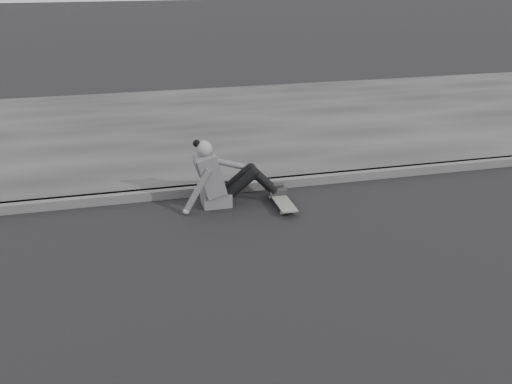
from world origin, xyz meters
TOP-DOWN VIEW (x-y plane):
  - ground at (0.00, 0.00)m, footprint 80.00×80.00m
  - curb at (0.00, 2.58)m, footprint 24.00×0.16m
  - sidewalk at (0.00, 5.60)m, footprint 24.00×6.00m
  - skateboard at (-1.70, 1.95)m, footprint 0.20×0.78m
  - seated_woman at (-2.43, 2.19)m, footprint 1.38×0.46m

SIDE VIEW (x-z plane):
  - ground at x=0.00m, z-range 0.00..0.00m
  - curb at x=0.00m, z-range 0.00..0.12m
  - sidewalk at x=0.00m, z-range 0.00..0.12m
  - skateboard at x=-1.70m, z-range 0.03..0.12m
  - seated_woman at x=-2.43m, z-range -0.08..0.80m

